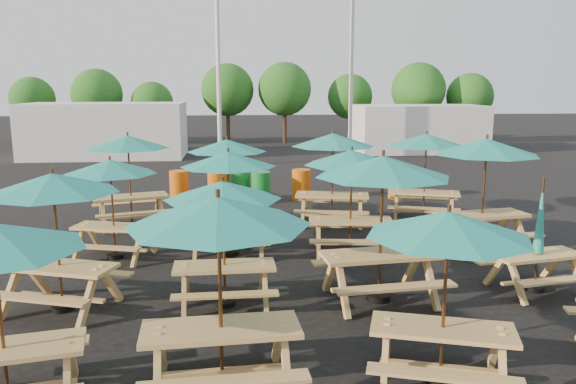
{
  "coord_description": "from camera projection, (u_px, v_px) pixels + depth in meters",
  "views": [
    {
      "loc": [
        -1.26,
        -12.06,
        3.69
      ],
      "look_at": [
        0.0,
        1.5,
        1.1
      ],
      "focal_mm": 35.0,
      "sensor_mm": 36.0,
      "label": 1
    }
  ],
  "objects": [
    {
      "name": "ground",
      "position": [
        294.0,
        252.0,
        12.6
      ],
      "size": [
        120.0,
        120.0,
        0.0
      ],
      "primitive_type": "plane",
      "color": "black",
      "rests_on": "ground"
    },
    {
      "name": "picnic_unit_1",
      "position": [
        53.0,
        191.0,
        9.0
      ],
      "size": [
        2.65,
        2.65,
        2.34
      ],
      "rotation": [
        0.0,
        0.0,
        -0.33
      ],
      "color": "tan",
      "rests_on": "ground"
    },
    {
      "name": "picnic_unit_2",
      "position": [
        111.0,
        173.0,
        11.84
      ],
      "size": [
        2.39,
        2.39,
        2.18
      ],
      "rotation": [
        0.0,
        0.0,
        -0.26
      ],
      "color": "tan",
      "rests_on": "ground"
    },
    {
      "name": "picnic_unit_3",
      "position": [
        128.0,
        147.0,
        14.64
      ],
      "size": [
        2.72,
        2.72,
        2.44
      ],
      "rotation": [
        0.0,
        0.0,
        0.3
      ],
      "color": "tan",
      "rests_on": "ground"
    },
    {
      "name": "picnic_unit_4",
      "position": [
        218.0,
        223.0,
        6.54
      ],
      "size": [
        2.33,
        2.33,
        2.45
      ],
      "rotation": [
        0.0,
        0.0,
        0.07
      ],
      "color": "tan",
      "rests_on": "ground"
    },
    {
      "name": "picnic_unit_5",
      "position": [
        223.0,
        198.0,
        9.21
      ],
      "size": [
        2.0,
        2.0,
        2.17
      ],
      "rotation": [
        0.0,
        0.0,
        0.03
      ],
      "color": "tan",
      "rests_on": "ground"
    },
    {
      "name": "picnic_unit_6",
      "position": [
        228.0,
        165.0,
        12.05
      ],
      "size": [
        2.21,
        2.21,
        2.32
      ],
      "rotation": [
        0.0,
        0.0,
        -0.07
      ],
      "color": "tan",
      "rests_on": "ground"
    },
    {
      "name": "picnic_unit_7",
      "position": [
        227.0,
        151.0,
        14.65
      ],
      "size": [
        2.58,
        2.58,
        2.33
      ],
      "rotation": [
        0.0,
        0.0,
        0.28
      ],
      "color": "tan",
      "rests_on": "ground"
    },
    {
      "name": "picnic_unit_8",
      "position": [
        448.0,
        234.0,
        6.72
      ],
      "size": [
        2.52,
        2.52,
        2.24
      ],
      "rotation": [
        0.0,
        0.0,
        -0.31
      ],
      "color": "tan",
      "rests_on": "ground"
    },
    {
      "name": "picnic_unit_9",
      "position": [
        383.0,
        175.0,
        9.38
      ],
      "size": [
        2.55,
        2.55,
        2.57
      ],
      "rotation": [
        0.0,
        0.0,
        0.12
      ],
      "color": "tan",
      "rests_on": "ground"
    },
    {
      "name": "picnic_unit_10",
      "position": [
        352.0,
        164.0,
        12.17
      ],
      "size": [
        2.33,
        2.33,
        2.34
      ],
      "rotation": [
        0.0,
        0.0,
        -0.12
      ],
      "color": "tan",
      "rests_on": "ground"
    },
    {
      "name": "picnic_unit_11",
      "position": [
        333.0,
        145.0,
        14.8
      ],
      "size": [
        2.6,
        2.6,
        2.47
      ],
      "rotation": [
        0.0,
        0.0,
        -0.19
      ],
      "color": "tan",
      "rests_on": "ground"
    },
    {
      "name": "picnic_unit_13",
      "position": [
        538.0,
        245.0,
        10.09
      ],
      "size": [
        1.89,
        1.72,
        2.1
      ],
      "rotation": [
        0.0,
        0.0,
        0.19
      ],
      "color": "tan",
      "rests_on": "ground"
    },
    {
      "name": "picnic_unit_14",
      "position": [
        486.0,
        153.0,
        12.38
      ],
      "size": [
        2.6,
        2.6,
        2.56
      ],
      "rotation": [
        0.0,
        0.0,
        0.14
      ],
      "color": "tan",
      "rests_on": "ground"
    },
    {
      "name": "picnic_unit_15",
      "position": [
        426.0,
        145.0,
        15.26
      ],
      "size": [
        2.74,
        2.74,
        2.42
      ],
      "rotation": [
        0.0,
        0.0,
        -0.32
      ],
      "color": "tan",
      "rests_on": "ground"
    },
    {
      "name": "waste_bin_0",
      "position": [
        179.0,
        186.0,
        18.13
      ],
      "size": [
        0.62,
        0.62,
        0.99
      ],
      "primitive_type": "cylinder",
      "color": "#DB5E0C",
      "rests_on": "ground"
    },
    {
      "name": "waste_bin_1",
      "position": [
        218.0,
        188.0,
        17.78
      ],
      "size": [
        0.62,
        0.62,
        0.99
      ],
      "primitive_type": "cylinder",
      "color": "#DB5E0C",
      "rests_on": "ground"
    },
    {
      "name": "waste_bin_2",
      "position": [
        240.0,
        186.0,
        18.19
      ],
      "size": [
        0.62,
        0.62,
        0.99
      ],
      "primitive_type": "cylinder",
      "color": "#17802C",
      "rests_on": "ground"
    },
    {
      "name": "waste_bin_3",
      "position": [
        261.0,
        187.0,
        17.92
      ],
      "size": [
        0.62,
        0.62,
        0.99
      ],
      "primitive_type": "cylinder",
      "color": "#17802C",
      "rests_on": "ground"
    },
    {
      "name": "waste_bin_4",
      "position": [
        301.0,
        184.0,
        18.4
      ],
      "size": [
        0.62,
        0.62,
        0.99
      ],
      "primitive_type": "cylinder",
      "color": "#DB5E0C",
      "rests_on": "ground"
    },
    {
      "name": "waste_bin_5",
      "position": [
        398.0,
        183.0,
        18.6
      ],
      "size": [
        0.62,
        0.62,
        0.99
      ],
      "primitive_type": "cylinder",
      "color": "#DB5E0C",
      "rests_on": "ground"
    },
    {
      "name": "mast_0",
      "position": [
        218.0,
        33.0,
        24.99
      ],
      "size": [
        0.2,
        0.2,
        12.0
      ],
      "primitive_type": "cylinder",
      "color": "silver",
      "rests_on": "ground"
    },
    {
      "name": "mast_1",
      "position": [
        352.0,
        38.0,
        27.54
      ],
      "size": [
        0.2,
        0.2,
        12.0
      ],
      "primitive_type": "cylinder",
      "color": "silver",
      "rests_on": "ground"
    },
    {
      "name": "event_tent_0",
      "position": [
        106.0,
        130.0,
        29.22
      ],
      "size": [
        8.0,
        4.0,
        2.8
      ],
      "primitive_type": "cube",
      "color": "silver",
      "rests_on": "ground"
    },
    {
      "name": "event_tent_1",
      "position": [
        418.0,
        128.0,
        31.76
      ],
      "size": [
        7.0,
        4.0,
        2.6
      ],
      "primitive_type": "cube",
      "color": "silver",
      "rests_on": "ground"
    },
    {
      "name": "tree_0",
      "position": [
        32.0,
        99.0,
        35.49
      ],
      "size": [
        2.8,
        2.8,
        4.24
      ],
      "color": "#382314",
      "rests_on": "ground"
    },
    {
      "name": "tree_1",
      "position": [
        97.0,
        94.0,
        34.51
      ],
      "size": [
        3.11,
        3.11,
        4.72
      ],
      "color": "#382314",
      "rests_on": "ground"
    },
    {
      "name": "tree_2",
      "position": [
        152.0,
        103.0,
        34.67
      ],
      "size": [
        2.59,
        2.59,
        3.93
      ],
      "color": "#382314",
      "rests_on": "ground"
    },
    {
      "name": "tree_3",
      "position": [
        228.0,
        90.0,
        35.98
      ],
      "size": [
        3.36,
        3.36,
        5.09
      ],
      "color": "#382314",
      "rests_on": "ground"
    },
    {
      "name": "tree_4",
      "position": [
        285.0,
        89.0,
        35.85
      ],
      "size": [
        3.41,
        3.41,
        5.17
      ],
      "color": "#382314",
      "rests_on": "ground"
    },
    {
      "name": "tree_5",
      "position": [
        350.0,
        97.0,
        36.74
      ],
      "size": [
        2.94,
        2.94,
        4.45
      ],
      "color": "#382314",
      "rests_on": "ground"
    },
    {
      "name": "tree_6",
      "position": [
        418.0,
        90.0,
        35.28
      ],
      "size": [
        3.38,
        3.38,
        5.13
      ],
      "color": "#382314",
      "rests_on": "ground"
    },
    {
      "name": "tree_7",
      "position": [
        470.0,
        97.0,
        35.7
      ],
      "size": [
        2.95,
        2.95,
        4.48
      ],
      "color": "#382314",
      "rests_on": "ground"
    }
  ]
}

